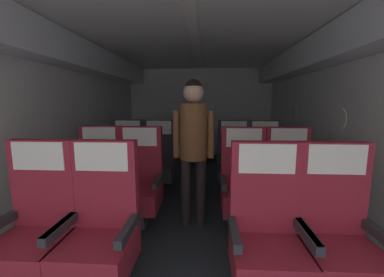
{
  "coord_description": "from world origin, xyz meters",
  "views": [
    {
      "loc": [
        0.16,
        0.16,
        1.33
      ],
      "look_at": [
        -0.05,
        3.67,
        0.8
      ],
      "focal_mm": 22.51,
      "sensor_mm": 36.0,
      "label": 1
    }
  ],
  "objects": [
    {
      "name": "seat_c_left_window",
      "position": [
        -1.03,
        3.62,
        0.45
      ],
      "size": [
        0.5,
        0.47,
        1.07
      ],
      "color": "#38383D",
      "rests_on": "ground"
    },
    {
      "name": "ground",
      "position": [
        0.0,
        3.12,
        -0.01
      ],
      "size": [
        3.78,
        6.63,
        0.02
      ],
      "primitive_type": "cube",
      "color": "#23282D"
    },
    {
      "name": "seat_b_right_aisle",
      "position": [
        1.03,
        2.65,
        0.45
      ],
      "size": [
        0.5,
        0.47,
        1.07
      ],
      "color": "#38383D",
      "rests_on": "ground"
    },
    {
      "name": "seat_c_right_window",
      "position": [
        0.56,
        3.63,
        0.45
      ],
      "size": [
        0.5,
        0.47,
        1.07
      ],
      "color": "#38383D",
      "rests_on": "ground"
    },
    {
      "name": "seat_a_left_aisle",
      "position": [
        -0.56,
        1.65,
        0.45
      ],
      "size": [
        0.5,
        0.47,
        1.07
      ],
      "color": "#38383D",
      "rests_on": "ground"
    },
    {
      "name": "seat_c_right_aisle",
      "position": [
        1.01,
        3.63,
        0.45
      ],
      "size": [
        0.5,
        0.47,
        1.07
      ],
      "color": "#38383D",
      "rests_on": "ground"
    },
    {
      "name": "flight_attendant",
      "position": [
        0.03,
        2.64,
        0.96
      ],
      "size": [
        0.43,
        0.28,
        1.56
      ],
      "rotation": [
        0.0,
        0.0,
        0.14
      ],
      "color": "black",
      "rests_on": "ground"
    },
    {
      "name": "seat_b_left_aisle",
      "position": [
        -0.56,
        2.62,
        0.45
      ],
      "size": [
        0.5,
        0.47,
        1.07
      ],
      "color": "#38383D",
      "rests_on": "ground"
    },
    {
      "name": "seat_a_right_aisle",
      "position": [
        1.02,
        1.66,
        0.45
      ],
      "size": [
        0.5,
        0.47,
        1.07
      ],
      "color": "#38383D",
      "rests_on": "ground"
    },
    {
      "name": "seat_a_right_window",
      "position": [
        0.57,
        1.65,
        0.45
      ],
      "size": [
        0.5,
        0.47,
        1.07
      ],
      "color": "#38383D",
      "rests_on": "ground"
    },
    {
      "name": "seat_a_left_window",
      "position": [
        -1.01,
        1.64,
        0.45
      ],
      "size": [
        0.5,
        0.47,
        1.07
      ],
      "color": "#38383D",
      "rests_on": "ground"
    },
    {
      "name": "seat_c_left_aisle",
      "position": [
        -0.55,
        3.61,
        0.45
      ],
      "size": [
        0.5,
        0.47,
        1.07
      ],
      "color": "#38383D",
      "rests_on": "ground"
    },
    {
      "name": "seat_b_left_window",
      "position": [
        -1.03,
        2.64,
        0.45
      ],
      "size": [
        0.5,
        0.47,
        1.07
      ],
      "color": "#38383D",
      "rests_on": "ground"
    },
    {
      "name": "seat_b_right_window",
      "position": [
        0.56,
        2.62,
        0.45
      ],
      "size": [
        0.5,
        0.47,
        1.07
      ],
      "color": "#38383D",
      "rests_on": "ground"
    },
    {
      "name": "fuselage_shell",
      "position": [
        0.0,
        3.39,
        1.6
      ],
      "size": [
        3.66,
        6.28,
        2.21
      ],
      "color": "silver",
      "rests_on": "ground"
    }
  ]
}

